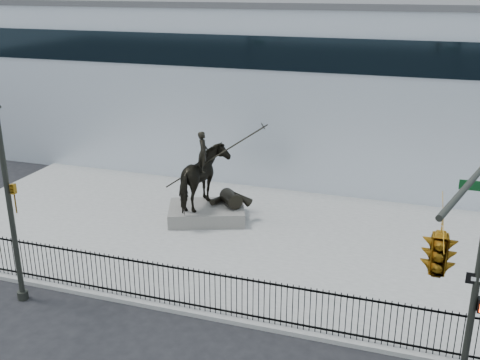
% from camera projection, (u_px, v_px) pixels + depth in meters
% --- Properties ---
extents(ground, '(120.00, 120.00, 0.00)m').
position_uv_depth(ground, '(213.00, 341.00, 16.88)').
color(ground, black).
rests_on(ground, ground).
extents(plaza, '(30.00, 12.00, 0.15)m').
position_uv_depth(plaza, '(274.00, 242.00, 23.11)').
color(plaza, gray).
rests_on(plaza, ground).
extents(building, '(44.00, 14.00, 9.00)m').
position_uv_depth(building, '(333.00, 84.00, 33.25)').
color(building, silver).
rests_on(building, ground).
extents(picket_fence, '(22.10, 0.10, 1.50)m').
position_uv_depth(picket_fence, '(226.00, 295.00, 17.70)').
color(picket_fence, black).
rests_on(picket_fence, plaza).
extents(statue_plinth, '(3.92, 3.32, 0.62)m').
position_uv_depth(statue_plinth, '(207.00, 213.00, 25.08)').
color(statue_plinth, '#615E58').
rests_on(statue_plinth, plaza).
extents(equestrian_statue, '(4.00, 3.26, 3.61)m').
position_uv_depth(equestrian_statue, '(207.00, 179.00, 24.54)').
color(equestrian_statue, black).
rests_on(equestrian_statue, statue_plinth).
extents(traffic_signal_right, '(2.17, 6.86, 7.00)m').
position_uv_depth(traffic_signal_right, '(467.00, 258.00, 11.54)').
color(traffic_signal_right, '#262923').
rests_on(traffic_signal_right, ground).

